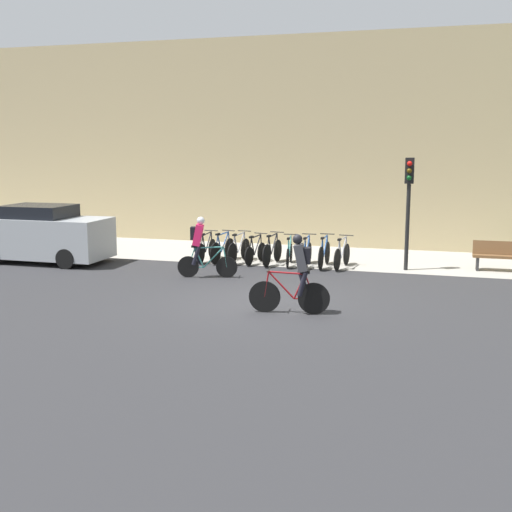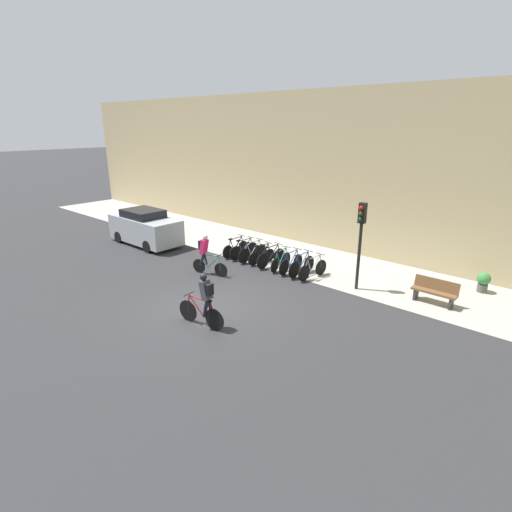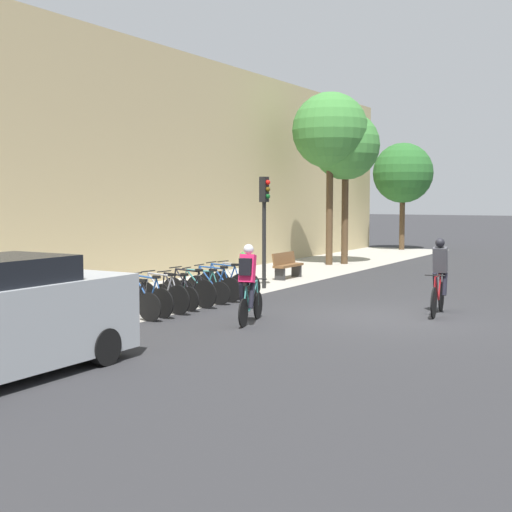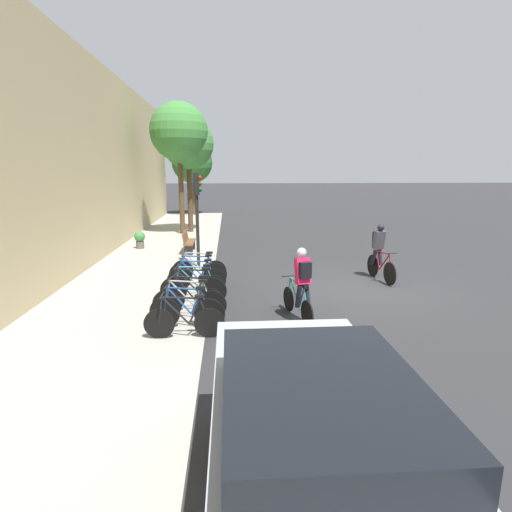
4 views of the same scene
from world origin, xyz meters
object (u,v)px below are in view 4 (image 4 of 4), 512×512
parked_bike_5 (195,284)px  parked_bike_6 (197,278)px  cyclist_pink (301,282)px  traffic_light_pole (197,202)px  parked_bike_8 (199,269)px  parked_car (316,472)px  potted_plant (140,239)px  parked_bike_7 (198,273)px  parked_bike_2 (189,302)px  parked_bike_4 (193,288)px  cyclist_grey (379,250)px  parked_bike_1 (187,310)px  bench (188,242)px  parked_bike_3 (192,296)px  parked_bike_0 (184,320)px

parked_bike_5 → parked_bike_6: parked_bike_6 is taller
cyclist_pink → traffic_light_pole: size_ratio=0.52×
parked_bike_8 → parked_car: parked_car is taller
parked_bike_8 → potted_plant: parked_bike_8 is taller
parked_bike_7 → parked_car: bearing=-169.3°
cyclist_pink → parked_bike_2: cyclist_pink is taller
parked_bike_4 → parked_car: parked_car is taller
cyclist_grey → parked_bike_1: bearing=123.0°
parked_bike_4 → potted_plant: (7.87, 3.06, 0.02)m
bench → parked_bike_4: bearing=-173.4°
parked_bike_3 → parked_bike_5: same height
cyclist_pink → parked_bike_3: bearing=71.3°
cyclist_pink → parked_bike_5: 3.32m
parked_bike_0 → parked_bike_2: size_ratio=0.96×
parked_bike_6 → parked_car: bearing=-168.6°
cyclist_pink → potted_plant: bearing=31.3°
parked_bike_6 → bench: size_ratio=1.13×
parked_bike_6 → parked_bike_7: 0.56m
parked_bike_2 → parked_bike_8: parked_bike_2 is taller
parked_bike_3 → parked_car: parked_car is taller
cyclist_grey → bench: cyclist_grey is taller
parked_bike_0 → parked_bike_1: 0.55m
parked_bike_2 → parked_bike_0: bearing=-180.0°
parked_bike_8 → traffic_light_pole: traffic_light_pole is taller
bench → parked_bike_2: bearing=-174.3°
parked_bike_0 → parked_bike_7: 3.89m
parked_bike_2 → parked_bike_8: bearing=-0.0°
cyclist_pink → parked_bike_1: bearing=95.1°
parked_bike_0 → parked_bike_2: 1.11m
parked_bike_2 → traffic_light_pole: size_ratio=0.52×
parked_bike_0 → potted_plant: size_ratio=2.17×
parked_bike_5 → bench: (6.28, 0.79, 0.08)m
traffic_light_pole → bench: 3.35m
bench → parked_bike_0: bearing=-175.0°
parked_bike_2 → parked_bike_5: bearing=-0.0°
parked_bike_0 → parked_bike_5: 2.78m
cyclist_pink → parked_car: size_ratio=0.41×
parked_bike_3 → potted_plant: (8.43, 3.07, 0.06)m
parked_car → potted_plant: bearing=17.4°
parked_bike_0 → traffic_light_pole: size_ratio=0.50×
potted_plant → parked_bike_4: bearing=-158.7°
traffic_light_pole → parked_bike_3: bearing=-178.1°
parked_bike_4 → traffic_light_pole: traffic_light_pole is taller
potted_plant → parked_bike_1: bearing=-162.2°
traffic_light_pole → parked_bike_2: bearing=-178.3°
cyclist_grey → parked_bike_3: cyclist_grey is taller
parked_bike_8 → bench: size_ratio=1.13×
parked_bike_6 → parked_bike_7: bearing=0.1°
parked_bike_4 → parked_bike_5: size_ratio=1.08×
parked_bike_7 → parked_bike_4: bearing=-180.0°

